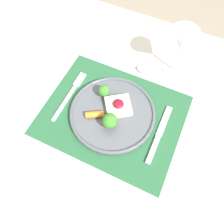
{
  "coord_description": "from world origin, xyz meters",
  "views": [
    {
      "loc": [
        0.14,
        -0.3,
        1.42
      ],
      "look_at": [
        -0.0,
        -0.0,
        0.78
      ],
      "focal_mm": 35.0,
      "sensor_mm": 36.0,
      "label": 1
    }
  ],
  "objects_px": {
    "spoon": "(138,67)",
    "wine_glass_near": "(182,43)",
    "fork": "(71,92)",
    "knife": "(158,138)",
    "dinner_plate": "(112,113)"
  },
  "relations": [
    {
      "from": "dinner_plate",
      "to": "spoon",
      "type": "distance_m",
      "value": 0.23
    },
    {
      "from": "fork",
      "to": "knife",
      "type": "height_order",
      "value": "knife"
    },
    {
      "from": "dinner_plate",
      "to": "fork",
      "type": "height_order",
      "value": "dinner_plate"
    },
    {
      "from": "fork",
      "to": "knife",
      "type": "relative_size",
      "value": 1.0
    },
    {
      "from": "knife",
      "to": "wine_glass_near",
      "type": "distance_m",
      "value": 0.32
    },
    {
      "from": "spoon",
      "to": "wine_glass_near",
      "type": "height_order",
      "value": "wine_glass_near"
    },
    {
      "from": "dinner_plate",
      "to": "fork",
      "type": "distance_m",
      "value": 0.17
    },
    {
      "from": "dinner_plate",
      "to": "wine_glass_near",
      "type": "bearing_deg",
      "value": 65.61
    },
    {
      "from": "spoon",
      "to": "wine_glass_near",
      "type": "bearing_deg",
      "value": 19.14
    },
    {
      "from": "fork",
      "to": "knife",
      "type": "distance_m",
      "value": 0.34
    },
    {
      "from": "dinner_plate",
      "to": "fork",
      "type": "xyz_separation_m",
      "value": [
        -0.17,
        0.02,
        -0.01
      ]
    },
    {
      "from": "spoon",
      "to": "dinner_plate",
      "type": "bearing_deg",
      "value": -93.75
    },
    {
      "from": "dinner_plate",
      "to": "fork",
      "type": "relative_size",
      "value": 1.33
    },
    {
      "from": "dinner_plate",
      "to": "knife",
      "type": "distance_m",
      "value": 0.17
    },
    {
      "from": "knife",
      "to": "wine_glass_near",
      "type": "xyz_separation_m",
      "value": [
        -0.04,
        0.29,
        0.13
      ]
    }
  ]
}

